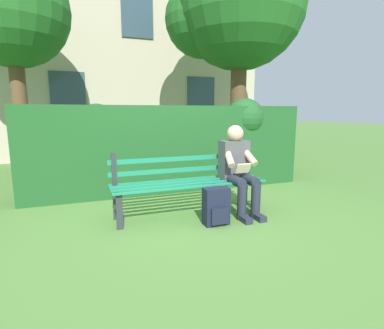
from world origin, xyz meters
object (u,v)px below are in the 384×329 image
backpack (216,207)px  tree_far (6,13)px  park_bench (188,182)px  person_seated (238,167)px  tree (234,7)px

backpack → tree_far: 5.74m
park_bench → person_seated: (-0.66, 0.17, 0.19)m
park_bench → tree: size_ratio=0.39×
person_seated → tree_far: size_ratio=0.26×
person_seated → tree_far: bearing=-49.6°
tree_far → person_seated: bearing=130.4°
backpack → tree_far: bearing=-56.4°
person_seated → backpack: 0.70m
tree → backpack: (1.95, 3.35, -3.45)m
park_bench → backpack: 0.57m
tree → tree_far: tree is taller
person_seated → backpack: size_ratio=2.59×
person_seated → tree_far: (3.17, -3.72, 2.63)m
person_seated → backpack: person_seated is taller
backpack → tree_far: tree_far is taller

